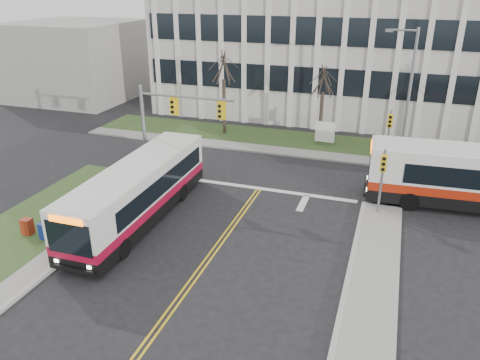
% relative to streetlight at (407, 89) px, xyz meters
% --- Properties ---
extents(ground, '(120.00, 120.00, 0.00)m').
position_rel_streetlight_xyz_m(ground, '(-8.03, -16.20, -5.19)').
color(ground, black).
rests_on(ground, ground).
extents(sidewalk_west, '(1.20, 26.00, 0.14)m').
position_rel_streetlight_xyz_m(sidewalk_west, '(-15.03, -21.20, -5.12)').
color(sidewalk_west, '#9E9B93').
rests_on(sidewalk_west, ground).
extents(sidewalk_cross, '(44.00, 1.60, 0.14)m').
position_rel_streetlight_xyz_m(sidewalk_cross, '(-3.03, -1.00, -5.12)').
color(sidewalk_cross, '#9E9B93').
rests_on(sidewalk_cross, ground).
extents(building_lawn, '(44.00, 5.00, 0.12)m').
position_rel_streetlight_xyz_m(building_lawn, '(-3.03, 1.80, -5.13)').
color(building_lawn, '#304E21').
rests_on(building_lawn, ground).
extents(office_building, '(40.00, 16.00, 12.00)m').
position_rel_streetlight_xyz_m(office_building, '(-3.03, 13.80, 0.81)').
color(office_building, beige).
rests_on(office_building, ground).
extents(building_annex, '(12.00, 12.00, 8.00)m').
position_rel_streetlight_xyz_m(building_annex, '(-34.03, 9.80, -1.19)').
color(building_annex, '#9E9B93').
rests_on(building_annex, ground).
extents(mast_arm_signal, '(6.11, 0.38, 6.20)m').
position_rel_streetlight_xyz_m(mast_arm_signal, '(-13.65, -9.04, -0.94)').
color(mast_arm_signal, slate).
rests_on(mast_arm_signal, ground).
extents(signal_pole_near, '(0.34, 0.39, 3.80)m').
position_rel_streetlight_xyz_m(signal_pole_near, '(-0.83, -9.30, -2.69)').
color(signal_pole_near, slate).
rests_on(signal_pole_near, ground).
extents(signal_pole_far, '(0.34, 0.39, 3.80)m').
position_rel_streetlight_xyz_m(signal_pole_far, '(-0.83, -0.80, -2.69)').
color(signal_pole_far, slate).
rests_on(signal_pole_far, ground).
extents(streetlight, '(2.15, 0.25, 9.20)m').
position_rel_streetlight_xyz_m(streetlight, '(0.00, 0.00, 0.00)').
color(streetlight, slate).
rests_on(streetlight, ground).
extents(directory_sign, '(1.50, 0.12, 2.00)m').
position_rel_streetlight_xyz_m(directory_sign, '(-5.53, 1.30, -4.02)').
color(directory_sign, slate).
rests_on(directory_sign, ground).
extents(tree_left, '(1.80, 1.80, 7.70)m').
position_rel_streetlight_xyz_m(tree_left, '(-14.03, 1.80, 0.32)').
color(tree_left, '#42352B').
rests_on(tree_left, ground).
extents(tree_mid, '(1.80, 1.80, 6.82)m').
position_rel_streetlight_xyz_m(tree_mid, '(-6.03, 2.00, -0.31)').
color(tree_mid, '#42352B').
rests_on(tree_mid, ground).
extents(bus_main, '(2.67, 11.70, 3.11)m').
position_rel_streetlight_xyz_m(bus_main, '(-13.03, -13.95, -3.64)').
color(bus_main, silver).
rests_on(bus_main, ground).
extents(newspaper_box_blue, '(0.58, 0.54, 0.95)m').
position_rel_streetlight_xyz_m(newspaper_box_blue, '(-16.35, -17.49, -4.72)').
color(newspaper_box_blue, navy).
rests_on(newspaper_box_blue, ground).
extents(newspaper_box_red, '(0.51, 0.46, 0.95)m').
position_rel_streetlight_xyz_m(newspaper_box_red, '(-17.53, -17.40, -4.72)').
color(newspaper_box_red, maroon).
rests_on(newspaper_box_red, ground).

